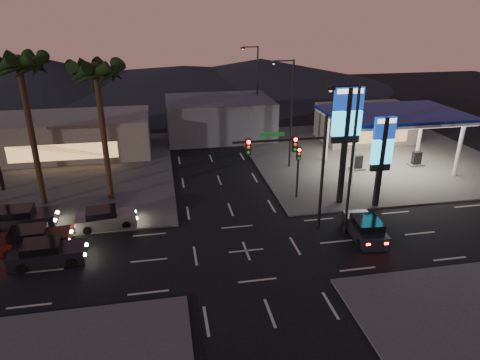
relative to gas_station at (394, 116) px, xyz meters
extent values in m
plane|color=black|center=(-16.00, -12.00, -5.08)|extent=(140.00, 140.00, 0.00)
cube|color=#47443F|center=(0.00, 4.00, -5.02)|extent=(24.00, 24.00, 0.12)
cube|color=#47443F|center=(-32.00, 4.00, -5.02)|extent=(24.00, 24.00, 0.12)
cylinder|color=silver|center=(-5.00, -3.00, -2.58)|extent=(0.36, 0.36, 5.00)
cylinder|color=silver|center=(5.00, -3.00, -2.58)|extent=(0.36, 0.36, 5.00)
cylinder|color=silver|center=(-5.00, 3.00, -2.58)|extent=(0.36, 0.36, 5.00)
cylinder|color=silver|center=(5.00, 3.00, -2.58)|extent=(0.36, 0.36, 5.00)
cube|color=silver|center=(0.00, 0.00, 0.12)|extent=(12.00, 8.00, 0.50)
cube|color=white|center=(0.00, 0.00, -0.18)|extent=(11.60, 7.60, 0.06)
cube|color=navy|center=(0.00, 0.00, 0.27)|extent=(12.20, 8.20, 0.25)
cube|color=black|center=(-3.00, 0.00, -4.28)|extent=(0.80, 0.50, 1.40)
cube|color=black|center=(3.00, 0.00, -4.28)|extent=(0.80, 0.50, 1.40)
cube|color=#726B5B|center=(2.00, 9.00, -3.08)|extent=(10.00, 6.00, 4.00)
cube|color=black|center=(-7.50, -6.50, -0.58)|extent=(0.35, 0.35, 9.00)
cube|color=navy|center=(-7.50, -6.50, 3.12)|extent=(2.20, 0.30, 1.60)
cube|color=white|center=(-7.50, -6.50, 3.67)|extent=(1.98, 0.32, 0.35)
cube|color=#19C0F5|center=(-7.50, -6.50, 1.32)|extent=(2.20, 0.30, 1.80)
cube|color=black|center=(-7.50, -6.50, 0.12)|extent=(2.09, 0.28, 0.50)
cube|color=black|center=(-5.00, -7.50, -1.58)|extent=(0.35, 0.35, 7.00)
cube|color=navy|center=(-5.00, -7.50, 1.12)|extent=(1.60, 0.30, 1.60)
cube|color=white|center=(-5.00, -7.50, 1.67)|extent=(1.44, 0.32, 0.35)
cube|color=#19C0F5|center=(-5.00, -7.50, -0.68)|extent=(1.60, 0.30, 1.80)
cube|color=black|center=(-5.00, -7.50, -1.88)|extent=(1.52, 0.28, 0.50)
cylinder|color=black|center=(-10.50, -10.00, -1.08)|extent=(0.20, 0.20, 8.00)
cylinder|color=black|center=(-13.50, -10.00, 1.42)|extent=(6.00, 0.14, 0.14)
cube|color=#0C3F14|center=(-14.00, -10.00, 1.82)|extent=(1.60, 0.05, 0.25)
cube|color=black|center=(-12.50, -10.00, 1.12)|extent=(0.32, 0.25, 1.00)
sphere|color=#FF0C07|center=(-12.50, -10.15, 1.45)|extent=(0.22, 0.22, 0.22)
sphere|color=orange|center=(-12.50, -10.15, 1.12)|extent=(0.20, 0.20, 0.20)
sphere|color=#0CB226|center=(-12.50, -10.15, 0.79)|extent=(0.20, 0.20, 0.20)
cube|color=black|center=(-15.50, -10.00, 1.12)|extent=(0.32, 0.25, 1.00)
sphere|color=#FF0C07|center=(-15.50, -10.15, 1.45)|extent=(0.22, 0.22, 0.22)
sphere|color=orange|center=(-15.50, -10.15, 1.12)|extent=(0.20, 0.20, 0.20)
sphere|color=#0CB226|center=(-15.50, -10.15, 0.79)|extent=(0.20, 0.20, 0.20)
cylinder|color=black|center=(-10.50, -5.00, -3.08)|extent=(0.16, 0.16, 4.00)
cube|color=black|center=(-10.50, -5.00, -1.28)|extent=(0.32, 0.25, 1.00)
sphere|color=#FF0C07|center=(-10.50, -5.15, -0.95)|extent=(0.22, 0.22, 0.22)
sphere|color=orange|center=(-10.50, -5.15, -1.28)|extent=(0.20, 0.20, 0.20)
sphere|color=#0CB226|center=(-10.50, -5.15, -1.61)|extent=(0.20, 0.20, 0.20)
cylinder|color=black|center=(-9.00, -11.00, -0.08)|extent=(0.18, 0.18, 10.00)
cylinder|color=black|center=(-9.90, -11.00, 4.82)|extent=(1.80, 0.12, 0.12)
cube|color=black|center=(-10.80, -11.00, 4.72)|extent=(0.50, 0.25, 0.18)
sphere|color=#FFCC8C|center=(-10.80, -11.00, 4.60)|extent=(0.20, 0.20, 0.20)
cylinder|color=black|center=(-9.00, 2.00, -0.08)|extent=(0.18, 0.18, 10.00)
cylinder|color=black|center=(-9.90, 2.00, 4.82)|extent=(1.80, 0.12, 0.12)
cube|color=black|center=(-10.80, 2.00, 4.72)|extent=(0.50, 0.25, 0.18)
sphere|color=#FFCC8C|center=(-10.80, 2.00, 4.60)|extent=(0.20, 0.20, 0.20)
cylinder|color=black|center=(-9.00, 16.00, -0.08)|extent=(0.18, 0.18, 10.00)
cylinder|color=black|center=(-9.90, 16.00, 4.82)|extent=(1.80, 0.12, 0.12)
cube|color=black|center=(-10.80, 16.00, 4.72)|extent=(0.50, 0.25, 0.18)
sphere|color=#FFCC8C|center=(-10.80, 16.00, 4.60)|extent=(0.20, 0.20, 0.20)
cylinder|color=black|center=(-25.00, -2.50, 0.02)|extent=(0.44, 0.44, 10.20)
sphere|color=black|center=(-25.00, -2.50, 5.12)|extent=(0.90, 0.90, 0.90)
cone|color=black|center=(-23.70, -2.50, 4.82)|extent=(0.90, 2.74, 1.91)
cone|color=black|center=(-24.08, -1.58, 4.82)|extent=(2.57, 2.57, 1.91)
cone|color=black|center=(-25.00, -1.20, 4.82)|extent=(2.74, 0.90, 1.91)
cone|color=black|center=(-25.92, -1.58, 4.82)|extent=(2.57, 2.57, 1.91)
cone|color=black|center=(-26.30, -2.50, 4.82)|extent=(0.90, 2.74, 1.91)
cone|color=black|center=(-25.92, -3.42, 4.82)|extent=(2.57, 2.57, 1.91)
cone|color=black|center=(-25.00, -3.80, 4.82)|extent=(2.74, 0.90, 1.91)
cone|color=black|center=(-24.08, -3.42, 4.82)|extent=(2.57, 2.57, 1.91)
cylinder|color=black|center=(-30.00, -2.50, 0.32)|extent=(0.44, 0.44, 10.80)
sphere|color=black|center=(-30.00, -2.50, 5.72)|extent=(0.90, 0.90, 0.90)
cone|color=black|center=(-28.70, -2.50, 5.42)|extent=(0.90, 2.74, 1.91)
cone|color=black|center=(-29.08, -1.58, 5.42)|extent=(2.57, 2.57, 1.91)
cone|color=black|center=(-30.00, -1.20, 5.42)|extent=(2.74, 0.90, 1.91)
cone|color=black|center=(-30.92, -1.58, 5.42)|extent=(2.57, 2.57, 1.91)
cone|color=black|center=(-30.92, -3.42, 5.42)|extent=(2.57, 2.57, 1.91)
cone|color=black|center=(-30.00, -3.80, 5.42)|extent=(2.74, 0.90, 1.91)
cone|color=black|center=(-29.08, -3.42, 5.42)|extent=(2.57, 2.57, 1.91)
cube|color=#726B5B|center=(-30.00, 10.00, -3.08)|extent=(16.00, 8.00, 4.00)
cube|color=#4C4C51|center=(-14.00, 14.00, -2.88)|extent=(12.00, 9.00, 4.40)
cone|color=black|center=(-41.00, 48.00, -2.08)|extent=(40.00, 40.00, 6.00)
cone|color=black|center=(-1.00, 48.00, -2.58)|extent=(50.00, 50.00, 5.00)
cone|color=black|center=(-16.00, 48.00, -3.08)|extent=(60.00, 60.00, 4.00)
cube|color=black|center=(-27.85, -11.13, -4.55)|extent=(4.31, 1.96, 0.87)
cube|color=black|center=(-28.13, -11.14, -3.97)|extent=(2.19, 1.73, 0.63)
cylinder|color=black|center=(-26.54, -10.25, -4.77)|extent=(0.63, 0.26, 0.62)
cylinder|color=black|center=(-26.46, -11.89, -4.77)|extent=(0.63, 0.26, 0.62)
cylinder|color=black|center=(-29.23, -10.37, -4.77)|extent=(0.63, 0.26, 0.62)
cylinder|color=black|center=(-29.16, -12.01, -4.77)|extent=(0.63, 0.26, 0.62)
sphere|color=#FFF2BF|center=(-25.76, -10.46, -4.48)|extent=(0.21, 0.21, 0.21)
sphere|color=#FFF2BF|center=(-25.70, -11.61, -4.48)|extent=(0.21, 0.21, 0.21)
cube|color=#FF140A|center=(-29.99, -10.65, -4.41)|extent=(0.09, 0.24, 0.13)
cube|color=#FF140A|center=(-29.94, -11.80, -4.41)|extent=(0.09, 0.24, 0.13)
cube|color=black|center=(-29.06, -9.26, -4.55)|extent=(4.37, 2.10, 0.87)
cube|color=black|center=(-29.34, -9.28, -3.97)|extent=(2.24, 1.79, 0.63)
cylinder|color=black|center=(-27.77, -8.34, -4.77)|extent=(0.63, 0.28, 0.62)
cylinder|color=black|center=(-27.65, -9.98, -4.77)|extent=(0.63, 0.28, 0.62)
cylinder|color=black|center=(-30.47, -8.54, -4.77)|extent=(0.63, 0.28, 0.62)
cylinder|color=black|center=(-30.34, -10.18, -4.77)|extent=(0.63, 0.28, 0.62)
sphere|color=#FFF2BF|center=(-26.98, -8.52, -4.48)|extent=(0.21, 0.21, 0.21)
sphere|color=#FFF2BF|center=(-26.89, -9.68, -4.48)|extent=(0.21, 0.21, 0.21)
cube|color=#5C5C5F|center=(-24.92, -7.01, -4.58)|extent=(4.18, 2.16, 0.82)
cube|color=black|center=(-25.19, -7.05, -4.03)|extent=(2.18, 1.78, 0.59)
cylinder|color=black|center=(-23.74, -6.09, -4.79)|extent=(0.60, 0.29, 0.58)
cylinder|color=black|center=(-23.56, -7.63, -4.79)|extent=(0.60, 0.29, 0.58)
cylinder|color=black|center=(-26.28, -6.40, -4.79)|extent=(0.60, 0.29, 0.58)
cylinder|color=black|center=(-26.09, -7.94, -4.79)|extent=(0.60, 0.29, 0.58)
sphere|color=#FFF2BF|center=(-22.99, -6.23, -4.52)|extent=(0.20, 0.20, 0.20)
sphere|color=#FFF2BF|center=(-22.86, -7.31, -4.52)|extent=(0.20, 0.20, 0.20)
cube|color=#FF140A|center=(-26.97, -6.72, -4.44)|extent=(0.10, 0.23, 0.13)
cube|color=#FF140A|center=(-26.84, -7.80, -4.44)|extent=(0.10, 0.23, 0.13)
cube|color=black|center=(-30.62, -6.16, -4.52)|extent=(4.56, 2.10, 0.91)
cube|color=black|center=(-30.92, -6.17, -3.91)|extent=(2.32, 1.84, 0.66)
cylinder|color=black|center=(-29.24, -5.22, -4.76)|extent=(0.66, 0.28, 0.65)
cylinder|color=black|center=(-29.16, -6.95, -4.76)|extent=(0.66, 0.28, 0.65)
cylinder|color=black|center=(-32.08, -5.36, -4.76)|extent=(0.66, 0.28, 0.65)
sphere|color=#FFF2BF|center=(-28.42, -5.44, -4.45)|extent=(0.22, 0.22, 0.22)
sphere|color=#FFF2BF|center=(-28.36, -6.66, -4.45)|extent=(0.22, 0.22, 0.22)
cube|color=black|center=(-32.05, -5.99, -4.60)|extent=(3.91, 1.71, 0.79)
cylinder|color=black|center=(-30.81, -5.26, -4.80)|extent=(0.57, 0.22, 0.56)
cylinder|color=black|center=(-30.84, -6.76, -4.80)|extent=(0.57, 0.22, 0.56)
sphere|color=#FFF2BF|center=(-30.11, -5.50, -4.53)|extent=(0.19, 0.19, 0.19)
sphere|color=#FFF2BF|center=(-30.13, -6.56, -4.53)|extent=(0.19, 0.19, 0.19)
cube|color=black|center=(-7.93, -11.69, -4.55)|extent=(2.14, 4.36, 0.86)
cube|color=black|center=(-7.95, -11.98, -3.98)|extent=(1.81, 2.25, 0.62)
cylinder|color=black|center=(-8.62, -10.28, -4.77)|extent=(0.28, 0.63, 0.61)
cylinder|color=black|center=(-7.00, -10.42, -4.77)|extent=(0.28, 0.63, 0.61)
cylinder|color=black|center=(-8.86, -12.96, -4.77)|extent=(0.28, 0.63, 0.61)
cylinder|color=black|center=(-7.23, -13.10, -4.77)|extent=(0.28, 0.63, 0.61)
cube|color=#FF140A|center=(-8.69, -13.74, -4.41)|extent=(0.25, 0.10, 0.13)
cube|color=#FF140A|center=(-7.54, -13.84, -4.41)|extent=(0.25, 0.10, 0.13)
camera|label=1|loc=(-20.67, -34.74, 9.13)|focal=32.00mm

